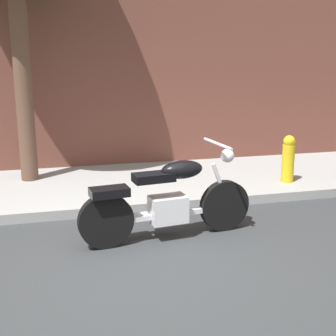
{
  "coord_description": "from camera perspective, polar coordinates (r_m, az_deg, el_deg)",
  "views": [
    {
      "loc": [
        -0.87,
        -4.59,
        2.23
      ],
      "look_at": [
        0.42,
        0.6,
        0.88
      ],
      "focal_mm": 50.19,
      "sensor_mm": 36.0,
      "label": 1
    }
  ],
  "objects": [
    {
      "name": "fire_hydrant",
      "position": [
        7.84,
        14.36,
        0.62
      ],
      "size": [
        0.2,
        0.2,
        0.91
      ],
      "color": "gold",
      "rests_on": "ground"
    },
    {
      "name": "sidewalk",
      "position": [
        7.71,
        -6.96,
        -2.23
      ],
      "size": [
        25.26,
        2.44,
        0.14
      ],
      "primitive_type": "cube",
      "color": "gray",
      "rests_on": "ground"
    },
    {
      "name": "motorcycle",
      "position": [
        5.63,
        -0.04,
        -4.02
      ],
      "size": [
        2.17,
        0.7,
        1.15
      ],
      "color": "black",
      "rests_on": "ground"
    },
    {
      "name": "ground_plane",
      "position": [
        5.17,
        -2.99,
        -11.4
      ],
      "size": [
        60.0,
        60.0,
        0.0
      ],
      "primitive_type": "plane",
      "color": "#303335"
    }
  ]
}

